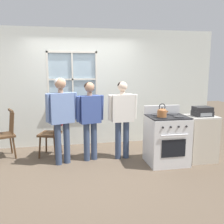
{
  "coord_description": "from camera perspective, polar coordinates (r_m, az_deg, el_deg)",
  "views": [
    {
      "loc": [
        -0.42,
        -4.46,
        1.81
      ],
      "look_at": [
        0.44,
        0.05,
        1.0
      ],
      "focal_mm": 40.0,
      "sensor_mm": 36.0,
      "label": 1
    }
  ],
  "objects": [
    {
      "name": "handbag",
      "position": [
        5.16,
        -11.51,
        -1.35
      ],
      "size": [
        0.23,
        0.24,
        0.31
      ],
      "color": "maroon",
      "rests_on": "chair_by_window"
    },
    {
      "name": "ground_plane",
      "position": [
        4.83,
        -5.1,
        -12.03
      ],
      "size": [
        16.0,
        16.0,
        0.0
      ],
      "primitive_type": "plane",
      "color": "brown"
    },
    {
      "name": "person_elderly_left",
      "position": [
        4.72,
        -11.5,
        -0.08
      ],
      "size": [
        0.6,
        0.35,
        1.64
      ],
      "rotation": [
        0.0,
        0.0,
        0.35
      ],
      "color": "#384766",
      "rests_on": "ground_plane"
    },
    {
      "name": "potted_plant",
      "position": [
        5.83,
        -8.65,
        2.21
      ],
      "size": [
        0.13,
        0.13,
        0.32
      ],
      "color": "beige",
      "rests_on": "wall_back"
    },
    {
      "name": "chair_near_wall",
      "position": [
        5.52,
        -23.33,
        -4.94
      ],
      "size": [
        0.53,
        0.54,
        0.98
      ],
      "rotation": [
        0.0,
        0.0,
        -1.19
      ],
      "color": "#4C331E",
      "rests_on": "ground_plane"
    },
    {
      "name": "person_teen_center",
      "position": [
        4.85,
        -5.07,
        -0.47
      ],
      "size": [
        0.56,
        0.3,
        1.55
      ],
      "rotation": [
        0.0,
        0.0,
        0.25
      ],
      "color": "#384766",
      "rests_on": "ground_plane"
    },
    {
      "name": "chair_by_window",
      "position": [
        5.32,
        -13.78,
        -4.95
      ],
      "size": [
        0.51,
        0.52,
        0.98
      ],
      "rotation": [
        0.0,
        0.0,
        -1.89
      ],
      "color": "#4C331E",
      "rests_on": "ground_plane"
    },
    {
      "name": "side_counter",
      "position": [
        5.23,
        19.48,
        -5.65
      ],
      "size": [
        0.55,
        0.5,
        0.9
      ],
      "color": "beige",
      "rests_on": "ground_plane"
    },
    {
      "name": "kettle",
      "position": [
        4.59,
        11.35,
        -0.06
      ],
      "size": [
        0.21,
        0.17,
        0.25
      ],
      "color": "#A86638",
      "rests_on": "stove"
    },
    {
      "name": "stove",
      "position": [
        4.89,
        12.34,
        -6.1
      ],
      "size": [
        0.73,
        0.68,
        1.08
      ],
      "color": "silver",
      "rests_on": "ground_plane"
    },
    {
      "name": "person_adult_right",
      "position": [
        4.93,
        2.37,
        -0.22
      ],
      "size": [
        0.59,
        0.24,
        1.55
      ],
      "rotation": [
        0.0,
        0.0,
        0.07
      ],
      "color": "#384766",
      "rests_on": "ground_plane"
    },
    {
      "name": "wall_back",
      "position": [
        5.9,
        -6.54,
        5.33
      ],
      "size": [
        6.4,
        0.16,
        2.7
      ],
      "color": "silver",
      "rests_on": "ground_plane"
    },
    {
      "name": "stereo",
      "position": [
        5.1,
        19.95,
        0.12
      ],
      "size": [
        0.34,
        0.29,
        0.18
      ],
      "color": "#232326",
      "rests_on": "side_counter"
    }
  ]
}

